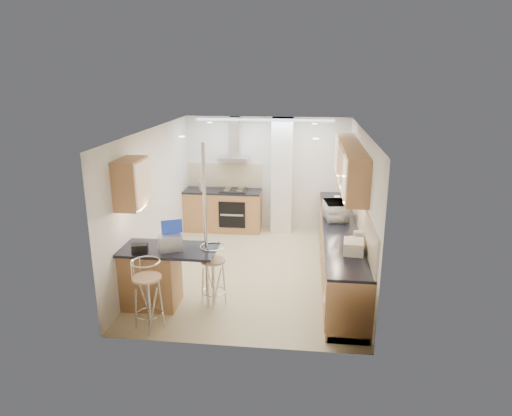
# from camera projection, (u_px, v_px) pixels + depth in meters

# --- Properties ---
(ground) EXTENTS (4.80, 4.80, 0.00)m
(ground) POSITION_uv_depth(u_px,v_px,m) (254.00, 270.00, 8.22)
(ground) COLOR tan
(ground) RESTS_ON ground
(room_shell) EXTENTS (3.64, 4.84, 2.51)m
(room_shell) POSITION_uv_depth(u_px,v_px,m) (275.00, 182.00, 8.10)
(room_shell) COLOR silver
(room_shell) RESTS_ON ground
(right_counter) EXTENTS (0.63, 4.40, 0.92)m
(right_counter) POSITION_uv_depth(u_px,v_px,m) (340.00, 249.00, 7.92)
(right_counter) COLOR #A46D41
(right_counter) RESTS_ON ground
(back_counter) EXTENTS (1.70, 0.63, 0.92)m
(back_counter) POSITION_uv_depth(u_px,v_px,m) (223.00, 210.00, 10.19)
(back_counter) COLOR #A46D41
(back_counter) RESTS_ON ground
(peninsula) EXTENTS (1.47, 0.72, 0.94)m
(peninsula) POSITION_uv_depth(u_px,v_px,m) (168.00, 277.00, 6.83)
(peninsula) COLOR #A46D41
(peninsula) RESTS_ON ground
(microwave) EXTENTS (0.47, 0.62, 0.31)m
(microwave) POSITION_uv_depth(u_px,v_px,m) (336.00, 211.00, 8.03)
(microwave) COLOR white
(microwave) RESTS_ON right_counter
(laptop) EXTENTS (0.39, 0.35, 0.22)m
(laptop) POSITION_uv_depth(u_px,v_px,m) (170.00, 243.00, 6.60)
(laptop) COLOR #989CA0
(laptop) RESTS_ON peninsula
(bag) EXTENTS (0.25, 0.21, 0.12)m
(bag) POSITION_uv_depth(u_px,v_px,m) (140.00, 248.00, 6.53)
(bag) COLOR black
(bag) RESTS_ON peninsula
(bar_stool_near) EXTENTS (0.48, 0.48, 1.02)m
(bar_stool_near) POSITION_uv_depth(u_px,v_px,m) (148.00, 295.00, 6.21)
(bar_stool_near) COLOR tan
(bar_stool_near) RESTS_ON ground
(bar_stool_end) EXTENTS (0.50, 0.50, 0.97)m
(bar_stool_end) POSITION_uv_depth(u_px,v_px,m) (213.00, 275.00, 6.86)
(bar_stool_end) COLOR tan
(bar_stool_end) RESTS_ON ground
(jar_a) EXTENTS (0.15, 0.15, 0.20)m
(jar_a) POSITION_uv_depth(u_px,v_px,m) (337.00, 201.00, 8.84)
(jar_a) COLOR white
(jar_a) RESTS_ON right_counter
(jar_b) EXTENTS (0.14, 0.14, 0.15)m
(jar_b) POSITION_uv_depth(u_px,v_px,m) (338.00, 205.00, 8.65)
(jar_b) COLOR white
(jar_b) RESTS_ON right_counter
(jar_c) EXTENTS (0.17, 0.17, 0.21)m
(jar_c) POSITION_uv_depth(u_px,v_px,m) (358.00, 238.00, 6.85)
(jar_c) COLOR #B2A48E
(jar_c) RESTS_ON right_counter
(jar_d) EXTENTS (0.10, 0.10, 0.13)m
(jar_d) POSITION_uv_depth(u_px,v_px,m) (351.00, 241.00, 6.84)
(jar_d) COLOR white
(jar_d) RESTS_ON right_counter
(bread_bin) EXTENTS (0.31, 0.38, 0.19)m
(bread_bin) POSITION_uv_depth(u_px,v_px,m) (353.00, 247.00, 6.54)
(bread_bin) COLOR white
(bread_bin) RESTS_ON right_counter
(kettle) EXTENTS (0.16, 0.16, 0.22)m
(kettle) POSITION_uv_depth(u_px,v_px,m) (202.00, 186.00, 9.97)
(kettle) COLOR #B3B5B8
(kettle) RESTS_ON back_counter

